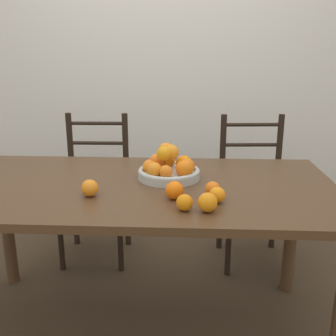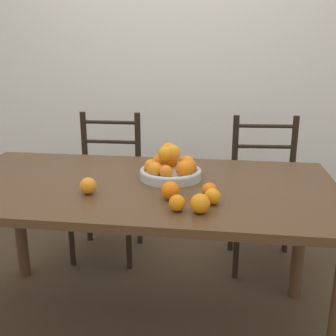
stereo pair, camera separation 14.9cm
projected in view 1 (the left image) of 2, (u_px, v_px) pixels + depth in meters
ground_plane at (140, 327)px, 2.00m from camera, size 12.00×12.00×0.00m
wall_back at (160, 59)px, 3.08m from camera, size 8.00×0.06×2.60m
dining_table at (137, 203)px, 1.81m from camera, size 1.81×0.93×0.77m
fruit_bowl at (169, 168)px, 1.85m from camera, size 0.29×0.29×0.17m
orange_loose_0 at (217, 195)px, 1.55m from camera, size 0.06×0.06×0.06m
orange_loose_1 at (213, 189)px, 1.62m from camera, size 0.06×0.06×0.06m
orange_loose_2 at (174, 190)px, 1.59m from camera, size 0.08×0.08×0.08m
orange_loose_3 at (90, 188)px, 1.62m from camera, size 0.07×0.07×0.07m
orange_loose_4 at (208, 202)px, 1.46m from camera, size 0.07×0.07×0.07m
orange_loose_5 at (185, 202)px, 1.47m from camera, size 0.06×0.06×0.06m
chair_left at (96, 189)px, 2.62m from camera, size 0.43×0.41×0.96m
chair_right at (253, 191)px, 2.57m from camera, size 0.45×0.43×0.96m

